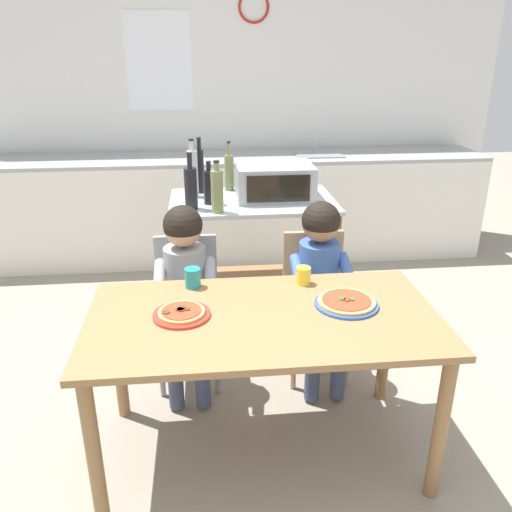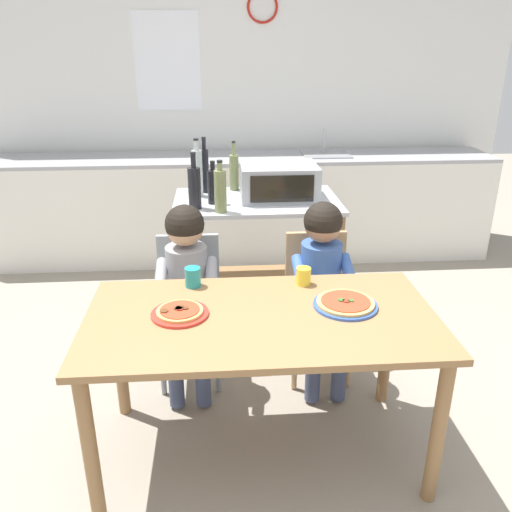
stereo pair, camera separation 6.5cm
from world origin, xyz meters
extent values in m
plane|color=gray|center=(0.00, 1.14, 0.00)|extent=(11.37, 11.37, 0.00)
cube|color=white|center=(0.00, 2.90, 1.35)|extent=(4.90, 0.12, 2.70)
cube|color=white|center=(-0.57, 2.84, 1.65)|extent=(0.56, 0.01, 0.80)
torus|color=red|center=(0.24, 2.83, 2.08)|extent=(0.26, 0.02, 0.26)
cube|color=silver|center=(0.00, 2.49, 0.44)|extent=(4.41, 0.60, 0.87)
cube|color=#9E9EA3|center=(0.00, 2.49, 0.89)|extent=(4.41, 0.60, 0.03)
cube|color=gray|center=(0.77, 2.49, 0.90)|extent=(0.40, 0.33, 0.02)
cylinder|color=#B7BABF|center=(0.77, 2.61, 1.00)|extent=(0.02, 0.02, 0.20)
cube|color=#B7BABF|center=(0.07, 1.19, 0.88)|extent=(1.02, 0.63, 0.02)
cube|color=olive|center=(0.07, 1.19, 0.31)|extent=(0.94, 0.58, 0.02)
cube|color=olive|center=(-0.40, 0.91, 0.43)|extent=(0.05, 0.05, 0.87)
cube|color=olive|center=(0.54, 0.91, 0.43)|extent=(0.05, 0.05, 0.87)
cube|color=olive|center=(-0.40, 1.46, 0.43)|extent=(0.05, 0.05, 0.87)
cube|color=olive|center=(0.54, 1.46, 0.43)|extent=(0.05, 0.05, 0.87)
cube|color=#999BA0|center=(0.21, 1.21, 1.00)|extent=(0.47, 0.35, 0.21)
cube|color=black|center=(0.21, 1.03, 1.00)|extent=(0.38, 0.01, 0.16)
cylinder|color=black|center=(0.38, 1.03, 0.94)|extent=(0.02, 0.01, 0.02)
cylinder|color=olive|center=(-0.06, 1.43, 1.01)|extent=(0.06, 0.06, 0.23)
cylinder|color=olive|center=(-0.06, 1.43, 1.16)|extent=(0.02, 0.02, 0.08)
cylinder|color=black|center=(-0.06, 1.43, 1.21)|extent=(0.02, 0.02, 0.01)
cylinder|color=black|center=(-0.20, 1.12, 1.00)|extent=(0.07, 0.07, 0.20)
cylinder|color=black|center=(-0.20, 1.12, 1.12)|extent=(0.03, 0.03, 0.04)
cylinder|color=black|center=(-0.20, 1.12, 1.15)|extent=(0.03, 0.03, 0.01)
cylinder|color=#ADB7B2|center=(-0.29, 1.30, 1.04)|extent=(0.07, 0.07, 0.29)
cylinder|color=#ADB7B2|center=(-0.29, 1.30, 1.22)|extent=(0.03, 0.03, 0.06)
cylinder|color=black|center=(-0.29, 1.30, 1.25)|extent=(0.03, 0.03, 0.01)
cylinder|color=olive|center=(-0.15, 0.94, 1.02)|extent=(0.07, 0.07, 0.24)
cylinder|color=olive|center=(-0.15, 0.94, 1.16)|extent=(0.03, 0.03, 0.05)
cylinder|color=black|center=(-0.15, 0.94, 1.19)|extent=(0.03, 0.03, 0.01)
cylinder|color=black|center=(-0.25, 1.38, 1.03)|extent=(0.05, 0.05, 0.28)
cylinder|color=black|center=(-0.25, 1.38, 1.21)|extent=(0.03, 0.03, 0.07)
cylinder|color=black|center=(-0.25, 1.38, 1.25)|extent=(0.03, 0.03, 0.01)
cylinder|color=black|center=(-0.30, 1.03, 1.02)|extent=(0.07, 0.07, 0.24)
cylinder|color=black|center=(-0.30, 1.03, 1.18)|extent=(0.03, 0.03, 0.08)
cylinder|color=black|center=(-0.30, 1.03, 1.22)|extent=(0.03, 0.03, 0.01)
cube|color=olive|center=(0.00, 0.00, 0.71)|extent=(1.50, 0.79, 0.03)
cylinder|color=olive|center=(-0.69, -0.33, 0.35)|extent=(0.06, 0.06, 0.70)
cylinder|color=olive|center=(0.69, -0.33, 0.35)|extent=(0.06, 0.06, 0.70)
cylinder|color=olive|center=(-0.69, 0.33, 0.35)|extent=(0.06, 0.06, 0.70)
cylinder|color=olive|center=(0.69, 0.33, 0.35)|extent=(0.06, 0.06, 0.70)
cube|color=gray|center=(-0.34, 0.62, 0.44)|extent=(0.36, 0.36, 0.04)
cube|color=gray|center=(-0.34, 0.78, 0.63)|extent=(0.34, 0.03, 0.38)
cylinder|color=gray|center=(-0.19, 0.47, 0.22)|extent=(0.03, 0.03, 0.42)
cylinder|color=gray|center=(-0.49, 0.47, 0.22)|extent=(0.03, 0.03, 0.42)
cylinder|color=gray|center=(-0.19, 0.77, 0.22)|extent=(0.03, 0.03, 0.42)
cylinder|color=gray|center=(-0.49, 0.77, 0.22)|extent=(0.03, 0.03, 0.42)
cube|color=tan|center=(0.38, 0.61, 0.44)|extent=(0.36, 0.36, 0.04)
cube|color=tan|center=(0.38, 0.77, 0.63)|extent=(0.34, 0.03, 0.38)
cylinder|color=tan|center=(0.53, 0.46, 0.22)|extent=(0.03, 0.03, 0.42)
cylinder|color=tan|center=(0.23, 0.46, 0.22)|extent=(0.03, 0.03, 0.42)
cylinder|color=tan|center=(0.53, 0.76, 0.22)|extent=(0.03, 0.03, 0.42)
cylinder|color=tan|center=(0.23, 0.76, 0.22)|extent=(0.03, 0.03, 0.42)
cube|color=#424C6B|center=(-0.27, 0.48, 0.48)|extent=(0.10, 0.30, 0.10)
cylinder|color=#424C6B|center=(-0.27, 0.35, 0.24)|extent=(0.08, 0.08, 0.44)
cube|color=#424C6B|center=(-0.41, 0.48, 0.48)|extent=(0.10, 0.30, 0.10)
cylinder|color=#424C6B|center=(-0.41, 0.35, 0.24)|extent=(0.08, 0.08, 0.44)
cylinder|color=gray|center=(-0.21, 0.52, 0.68)|extent=(0.06, 0.26, 0.15)
cylinder|color=gray|center=(-0.47, 0.52, 0.68)|extent=(0.06, 0.26, 0.15)
cylinder|color=gray|center=(-0.34, 0.62, 0.65)|extent=(0.22, 0.22, 0.33)
sphere|color=tan|center=(-0.34, 0.62, 0.92)|extent=(0.19, 0.19, 0.19)
sphere|color=black|center=(-0.34, 0.62, 0.94)|extent=(0.20, 0.20, 0.20)
cube|color=#424C6B|center=(0.45, 0.47, 0.48)|extent=(0.10, 0.30, 0.10)
cylinder|color=#424C6B|center=(0.45, 0.34, 0.24)|extent=(0.08, 0.08, 0.44)
cube|color=#424C6B|center=(0.31, 0.47, 0.48)|extent=(0.10, 0.30, 0.10)
cylinder|color=#424C6B|center=(0.31, 0.34, 0.24)|extent=(0.08, 0.08, 0.44)
cylinder|color=#3D60A8|center=(0.51, 0.51, 0.68)|extent=(0.06, 0.26, 0.15)
cylinder|color=#3D60A8|center=(0.25, 0.51, 0.68)|extent=(0.06, 0.26, 0.15)
cylinder|color=#3D60A8|center=(0.38, 0.61, 0.65)|extent=(0.22, 0.22, 0.33)
sphere|color=#A37556|center=(0.38, 0.61, 0.92)|extent=(0.20, 0.20, 0.20)
sphere|color=black|center=(0.38, 0.61, 0.94)|extent=(0.21, 0.21, 0.21)
cylinder|color=red|center=(-0.34, 0.03, 0.73)|extent=(0.25, 0.25, 0.01)
cylinder|color=tan|center=(-0.34, 0.03, 0.75)|extent=(0.20, 0.20, 0.01)
cylinder|color=#B23D23|center=(-0.34, 0.03, 0.75)|extent=(0.17, 0.17, 0.00)
cylinder|color=maroon|center=(-0.35, 0.03, 0.76)|extent=(0.03, 0.03, 0.01)
cylinder|color=#386628|center=(-0.35, 0.03, 0.76)|extent=(0.03, 0.03, 0.01)
cylinder|color=#563319|center=(-0.41, 0.01, 0.76)|extent=(0.03, 0.03, 0.01)
cylinder|color=#563319|center=(-0.32, 0.03, 0.76)|extent=(0.02, 0.02, 0.01)
cylinder|color=#563319|center=(-0.34, 0.04, 0.76)|extent=(0.03, 0.03, 0.01)
cylinder|color=#563319|center=(-0.36, 0.03, 0.76)|extent=(0.03, 0.03, 0.01)
cylinder|color=#3356B7|center=(0.38, 0.05, 0.73)|extent=(0.28, 0.28, 0.01)
cylinder|color=tan|center=(0.38, 0.05, 0.75)|extent=(0.25, 0.25, 0.01)
cylinder|color=#B23D23|center=(0.38, 0.05, 0.75)|extent=(0.22, 0.22, 0.00)
cylinder|color=maroon|center=(0.37, 0.05, 0.76)|extent=(0.03, 0.03, 0.01)
cylinder|color=#386628|center=(0.40, 0.05, 0.76)|extent=(0.02, 0.02, 0.01)
cylinder|color=#386628|center=(0.36, 0.06, 0.76)|extent=(0.03, 0.03, 0.01)
cylinder|color=yellow|center=(0.23, 0.29, 0.77)|extent=(0.07, 0.07, 0.08)
cylinder|color=teal|center=(-0.30, 0.31, 0.77)|extent=(0.07, 0.07, 0.09)
camera|label=1|loc=(-0.23, -1.94, 1.80)|focal=36.66mm
camera|label=2|loc=(-0.17, -1.95, 1.80)|focal=36.66mm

